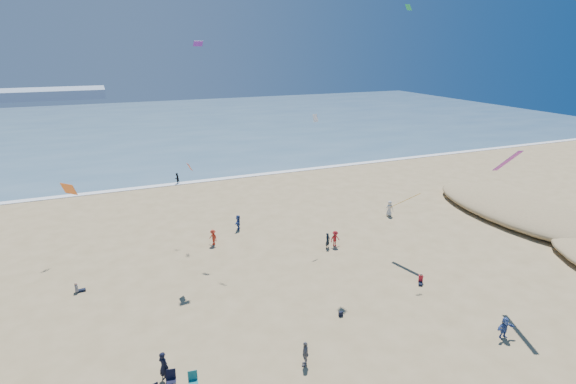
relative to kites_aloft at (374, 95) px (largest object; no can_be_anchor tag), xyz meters
name	(u,v)px	position (x,y,z in m)	size (l,w,h in m)	color
ocean	(137,127)	(-10.67, 82.27, -14.69)	(220.00, 100.00, 0.06)	#476B84
surf_line	(170,185)	(-10.67, 32.27, -14.68)	(220.00, 1.20, 0.08)	white
standing_flyers	(285,278)	(-6.49, 1.00, -13.88)	(36.46, 48.57, 1.93)	silver
seated_group	(301,377)	(-9.70, -9.10, -14.30)	(26.29, 27.81, 0.84)	silver
navy_bag	(341,314)	(-4.42, -4.18, -14.55)	(0.28, 0.18, 0.34)	black
kites_aloft	(374,95)	(0.00, 0.00, 0.00)	(38.26, 43.35, 30.97)	white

